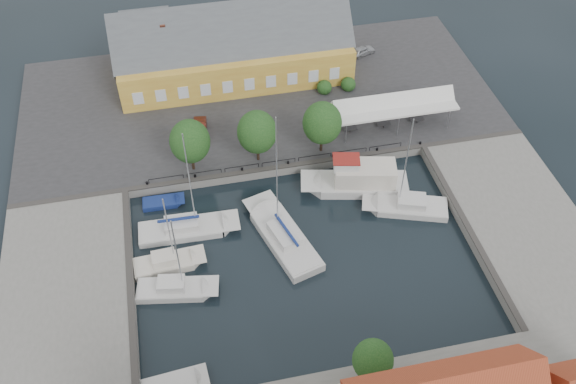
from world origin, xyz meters
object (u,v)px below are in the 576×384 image
at_px(launch_nw, 163,203).
at_px(west_boat_b, 168,264).
at_px(center_sailboat, 283,237).
at_px(trawler, 359,181).
at_px(car_silver, 362,51).
at_px(west_boat_a, 186,230).
at_px(tent_canopy, 394,106).
at_px(west_boat_c, 176,290).
at_px(car_red, 200,129).
at_px(warehouse, 229,51).
at_px(east_boat_a, 407,207).

bearing_deg(launch_nw, west_boat_b, -90.87).
distance_m(center_sailboat, trawler, 10.67).
distance_m(car_silver, west_boat_a, 35.63).
height_order(tent_canopy, trawler, trawler).
xyz_separation_m(car_silver, west_boat_c, (-27.24, -31.92, -1.33)).
relative_size(car_red, trawler, 0.35).
height_order(car_silver, west_boat_b, west_boat_b).
distance_m(trawler, west_boat_c, 22.16).
height_order(trawler, west_boat_b, west_boat_b).
bearing_deg(west_boat_a, west_boat_c, -103.51).
xyz_separation_m(warehouse, launch_nw, (-10.08, -19.87, -4.34)).
height_order(west_boat_a, west_boat_b, west_boat_a).
xyz_separation_m(tent_canopy, west_boat_c, (-26.37, -17.40, -3.42)).
bearing_deg(tent_canopy, launch_nw, -167.29).
relative_size(center_sailboat, trawler, 1.29).
xyz_separation_m(center_sailboat, west_boat_c, (-10.85, -4.02, -0.10)).
bearing_deg(west_boat_c, center_sailboat, 20.33).
distance_m(car_silver, center_sailboat, 32.39).
bearing_deg(car_red, east_boat_a, -29.95).
distance_m(east_boat_a, launch_nw, 25.09).
relative_size(car_silver, center_sailboat, 0.23).
relative_size(center_sailboat, launch_nw, 3.42).
bearing_deg(east_boat_a, car_silver, 83.18).
height_order(tent_canopy, launch_nw, tent_canopy).
xyz_separation_m(west_boat_c, launch_nw, (-0.30, 11.38, -0.17)).
relative_size(car_silver, trawler, 0.30).
relative_size(warehouse, car_silver, 8.19).
bearing_deg(trawler, car_silver, 72.38).
relative_size(tent_canopy, west_boat_b, 1.47).
height_order(center_sailboat, west_boat_b, center_sailboat).
height_order(car_red, west_boat_c, west_boat_c).
distance_m(warehouse, west_boat_c, 33.01).
bearing_deg(west_boat_b, west_boat_a, 61.43).
relative_size(trawler, east_boat_a, 0.95).
height_order(car_red, launch_nw, car_red).
relative_size(car_red, west_boat_c, 0.40).
height_order(tent_canopy, west_boat_a, west_boat_a).
height_order(car_silver, west_boat_c, west_boat_c).
xyz_separation_m(west_boat_a, west_boat_b, (-2.13, -3.92, -0.01)).
relative_size(center_sailboat, east_boat_a, 1.23).
height_order(car_silver, west_boat_a, west_boat_a).
relative_size(car_silver, launch_nw, 0.79).
bearing_deg(car_silver, car_red, 96.99).
xyz_separation_m(center_sailboat, west_boat_a, (-9.14, 3.09, -0.09)).
distance_m(car_red, east_boat_a, 24.56).
distance_m(center_sailboat, west_boat_c, 11.57).
xyz_separation_m(car_red, west_boat_b, (-5.16, -17.28, -1.41)).
bearing_deg(warehouse, car_silver, 2.19).
bearing_deg(launch_nw, tent_canopy, 12.71).
xyz_separation_m(tent_canopy, east_boat_a, (-2.31, -12.01, -3.42)).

